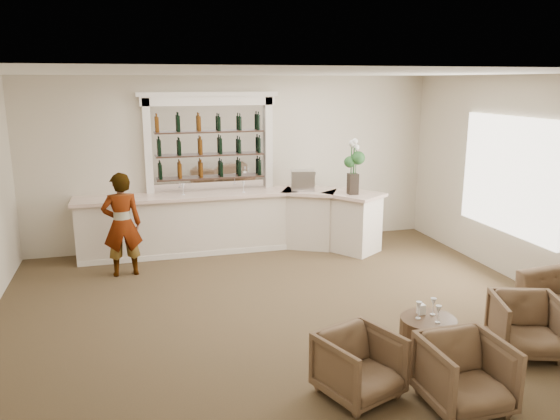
{
  "coord_description": "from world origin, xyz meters",
  "views": [
    {
      "loc": [
        -1.99,
        -6.95,
        3.21
      ],
      "look_at": [
        0.19,
        0.9,
        1.27
      ],
      "focal_mm": 35.0,
      "sensor_mm": 36.0,
      "label": 1
    }
  ],
  "objects_px": {
    "armchair_center": "(465,374)",
    "armchair_left": "(359,365)",
    "espresso_machine": "(303,180)",
    "flower_vase": "(353,163)",
    "sommelier": "(122,225)",
    "bar_counter": "(233,222)",
    "cocktail_table": "(427,338)",
    "armchair_right": "(527,325)"
  },
  "relations": [
    {
      "from": "sommelier",
      "to": "armchair_left",
      "type": "distance_m",
      "value": 5.04
    },
    {
      "from": "cocktail_table",
      "to": "armchair_center",
      "type": "bearing_deg",
      "value": -99.73
    },
    {
      "from": "bar_counter",
      "to": "flower_vase",
      "type": "relative_size",
      "value": 5.56
    },
    {
      "from": "espresso_machine",
      "to": "flower_vase",
      "type": "distance_m",
      "value": 1.07
    },
    {
      "from": "cocktail_table",
      "to": "flower_vase",
      "type": "xyz_separation_m",
      "value": [
        0.72,
        4.03,
        1.47
      ]
    },
    {
      "from": "sommelier",
      "to": "armchair_center",
      "type": "relative_size",
      "value": 2.18
    },
    {
      "from": "bar_counter",
      "to": "sommelier",
      "type": "bearing_deg",
      "value": -157.84
    },
    {
      "from": "armchair_center",
      "to": "espresso_machine",
      "type": "height_order",
      "value": "espresso_machine"
    },
    {
      "from": "sommelier",
      "to": "cocktail_table",
      "type": "bearing_deg",
      "value": 127.08
    },
    {
      "from": "sommelier",
      "to": "armchair_center",
      "type": "height_order",
      "value": "sommelier"
    },
    {
      "from": "bar_counter",
      "to": "flower_vase",
      "type": "xyz_separation_m",
      "value": [
        2.15,
        -0.7,
        1.15
      ]
    },
    {
      "from": "cocktail_table",
      "to": "armchair_left",
      "type": "relative_size",
      "value": 0.86
    },
    {
      "from": "sommelier",
      "to": "flower_vase",
      "type": "relative_size",
      "value": 1.71
    },
    {
      "from": "bar_counter",
      "to": "espresso_machine",
      "type": "height_order",
      "value": "espresso_machine"
    },
    {
      "from": "armchair_center",
      "to": "sommelier",
      "type": "bearing_deg",
      "value": 123.31
    },
    {
      "from": "armchair_center",
      "to": "flower_vase",
      "type": "relative_size",
      "value": 0.78
    },
    {
      "from": "bar_counter",
      "to": "armchair_center",
      "type": "height_order",
      "value": "bar_counter"
    },
    {
      "from": "cocktail_table",
      "to": "armchair_left",
      "type": "distance_m",
      "value": 1.22
    },
    {
      "from": "cocktail_table",
      "to": "flower_vase",
      "type": "height_order",
      "value": "flower_vase"
    },
    {
      "from": "sommelier",
      "to": "armchair_left",
      "type": "height_order",
      "value": "sommelier"
    },
    {
      "from": "armchair_right",
      "to": "espresso_machine",
      "type": "relative_size",
      "value": 1.77
    },
    {
      "from": "armchair_center",
      "to": "espresso_machine",
      "type": "distance_m",
      "value": 5.73
    },
    {
      "from": "flower_vase",
      "to": "bar_counter",
      "type": "bearing_deg",
      "value": 161.92
    },
    {
      "from": "armchair_center",
      "to": "flower_vase",
      "type": "height_order",
      "value": "flower_vase"
    },
    {
      "from": "armchair_left",
      "to": "flower_vase",
      "type": "height_order",
      "value": "flower_vase"
    },
    {
      "from": "armchair_left",
      "to": "armchair_center",
      "type": "distance_m",
      "value": 1.04
    },
    {
      "from": "sommelier",
      "to": "espresso_machine",
      "type": "height_order",
      "value": "sommelier"
    },
    {
      "from": "armchair_right",
      "to": "sommelier",
      "type": "bearing_deg",
      "value": 157.5
    },
    {
      "from": "armchair_center",
      "to": "armchair_left",
      "type": "bearing_deg",
      "value": 152.41
    },
    {
      "from": "armchair_left",
      "to": "espresso_machine",
      "type": "distance_m",
      "value": 5.37
    },
    {
      "from": "bar_counter",
      "to": "sommelier",
      "type": "distance_m",
      "value": 2.2
    },
    {
      "from": "sommelier",
      "to": "armchair_right",
      "type": "bearing_deg",
      "value": 134.17
    },
    {
      "from": "cocktail_table",
      "to": "espresso_machine",
      "type": "xyz_separation_m",
      "value": [
        -0.06,
        4.65,
        1.08
      ]
    },
    {
      "from": "cocktail_table",
      "to": "armchair_left",
      "type": "xyz_separation_m",
      "value": [
        -1.1,
        -0.52,
        0.09
      ]
    },
    {
      "from": "armchair_center",
      "to": "armchair_right",
      "type": "relative_size",
      "value": 1.03
    },
    {
      "from": "cocktail_table",
      "to": "sommelier",
      "type": "height_order",
      "value": "sommelier"
    },
    {
      "from": "armchair_right",
      "to": "espresso_machine",
      "type": "distance_m",
      "value": 5.12
    },
    {
      "from": "bar_counter",
      "to": "armchair_left",
      "type": "xyz_separation_m",
      "value": [
        0.33,
        -5.25,
        -0.23
      ]
    },
    {
      "from": "armchair_center",
      "to": "armchair_right",
      "type": "xyz_separation_m",
      "value": [
        1.38,
        0.78,
        -0.01
      ]
    },
    {
      "from": "cocktail_table",
      "to": "flower_vase",
      "type": "distance_m",
      "value": 4.35
    },
    {
      "from": "flower_vase",
      "to": "armchair_right",
      "type": "bearing_deg",
      "value": -83.46
    },
    {
      "from": "flower_vase",
      "to": "sommelier",
      "type": "bearing_deg",
      "value": -178.35
    }
  ]
}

